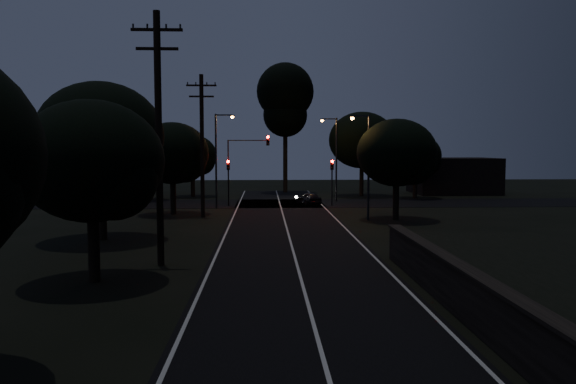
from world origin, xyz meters
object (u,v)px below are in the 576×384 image
tall_pine (285,99)px  streetlight_b (334,153)px  utility_pole_mid (159,134)px  car (309,198)px  utility_pole_far (202,143)px  signal_left (228,174)px  streetlight_a (218,154)px  signal_mast (247,157)px  signal_right (332,174)px  streetlight_c (366,159)px

tall_pine → streetlight_b: tall_pine is taller
utility_pole_mid → car: size_ratio=3.28×
utility_pole_far → signal_left: (1.40, 7.99, -2.65)m
utility_pole_mid → streetlight_a: size_ratio=1.38×
tall_pine → signal_left: tall_pine is taller
streetlight_a → signal_mast: bearing=39.8°
signal_right → car: (-2.00, 0.92, -2.26)m
utility_pole_far → signal_left: bearing=80.1°
signal_left → streetlight_a: size_ratio=0.51×
utility_pole_far → streetlight_c: bearing=-9.6°
signal_right → utility_pole_far: bearing=-143.0°
tall_pine → signal_mast: (-3.91, -15.01, -6.35)m
signal_right → streetlight_c: bearing=-83.0°
utility_pole_mid → signal_left: (1.40, 24.99, -2.90)m
signal_right → signal_mast: 7.66m
streetlight_b → signal_right: bearing=-100.0°
streetlight_a → streetlight_b: bearing=29.5°
utility_pole_mid → signal_right: utility_pole_mid is taller
streetlight_b → streetlight_c: (0.52, -14.00, -0.29)m
tall_pine → streetlight_a: tall_pine is taller
streetlight_b → streetlight_c: 14.01m
streetlight_a → utility_pole_far: bearing=-96.6°
utility_pole_mid → signal_right: (10.60, 24.99, -2.90)m
streetlight_b → signal_left: bearing=-158.0°
signal_right → signal_left: bearing=180.0°
utility_pole_far → streetlight_a: utility_pole_far is taller
utility_pole_far → car: bearing=46.0°
streetlight_b → car: streetlight_b is taller
utility_pole_far → tall_pine: tall_pine is taller
utility_pole_far → streetlight_c: utility_pole_far is taller
utility_pole_mid → streetlight_c: size_ratio=1.47×
utility_pole_far → streetlight_a: (0.69, 6.00, -0.85)m
tall_pine → signal_mast: tall_pine is taller
signal_mast → streetlight_a: size_ratio=0.78×
streetlight_a → car: 9.35m
streetlight_b → signal_mast: bearing=-154.0°
signal_mast → tall_pine: bearing=75.4°
utility_pole_far → tall_pine: (7.00, 23.00, 5.20)m
utility_pole_mid → utility_pole_far: bearing=90.0°
utility_pole_far → streetlight_a: bearing=83.4°
signal_left → signal_right: (9.20, 0.00, 0.00)m
car → streetlight_b: bearing=-149.9°
signal_left → streetlight_b: bearing=22.0°
utility_pole_far → signal_left: utility_pole_far is taller
utility_pole_mid → utility_pole_far: utility_pole_mid is taller
car → streetlight_c: bearing=87.8°
car → tall_pine: bearing=-102.2°
utility_pole_mid → streetlight_a: utility_pole_mid is taller
signal_left → signal_right: same height
utility_pole_mid → tall_pine: bearing=80.1°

